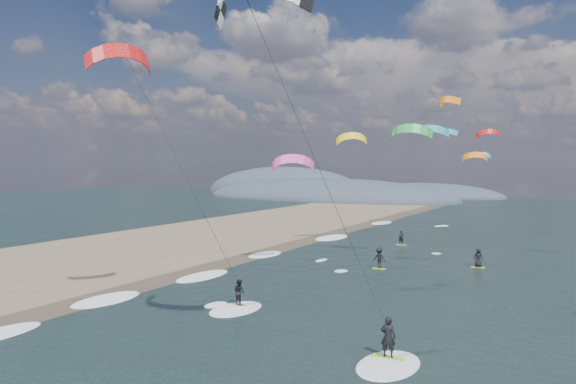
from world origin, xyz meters
The scene contains 9 objects.
ground centered at (0.00, 0.00, 0.00)m, with size 260.00×260.00×0.00m, color black.
sand_strip centered at (-24.00, 10.00, 0.00)m, with size 26.00×240.00×0.00m, color brown.
wet_sand_strip centered at (-12.00, 10.00, 0.00)m, with size 3.00×240.00×0.00m, color #382D23.
coastal_hills centered at (-44.84, 107.86, 0.00)m, with size 80.00×41.00×15.00m.
kitesurfer_near_a centered at (5.18, -0.55, 13.01)m, with size 7.98×8.58×16.72m.
kitesurfer_near_b centered at (-5.11, 4.73, 10.31)m, with size 6.70×9.22×15.92m.
far_kitesurfers centered at (2.42, 27.89, 0.86)m, with size 10.75×14.47×1.79m.
bg_kite_field centered at (-1.08, 48.73, 12.29)m, with size 11.44×65.19×8.86m.
shoreline_surf centered at (-10.80, 14.75, 0.00)m, with size 2.40×79.40×0.11m.
Camera 1 is at (16.66, -19.72, 9.01)m, focal length 35.00 mm.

